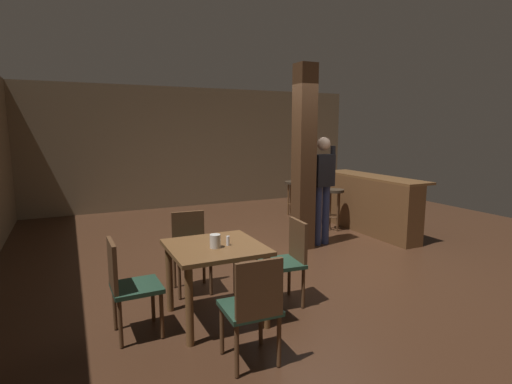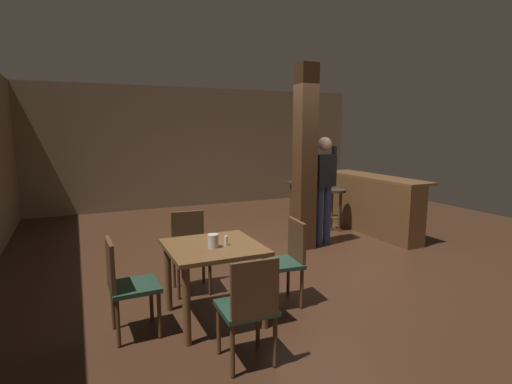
% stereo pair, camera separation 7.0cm
% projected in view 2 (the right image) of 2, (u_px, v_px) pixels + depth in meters
% --- Properties ---
extents(ground_plane, '(10.80, 10.80, 0.00)m').
position_uv_depth(ground_plane, '(296.00, 257.00, 5.82)').
color(ground_plane, '#382114').
extents(wall_back, '(8.00, 0.10, 2.80)m').
position_uv_depth(wall_back, '(204.00, 147.00, 9.64)').
color(wall_back, '#756047').
rests_on(wall_back, ground_plane).
extents(pillar, '(0.28, 0.28, 2.80)m').
position_uv_depth(pillar, '(305.00, 159.00, 6.05)').
color(pillar, '#422816').
rests_on(pillar, ground_plane).
extents(dining_table, '(0.88, 0.88, 0.75)m').
position_uv_depth(dining_table, '(214.00, 259.00, 3.84)').
color(dining_table, brown).
rests_on(dining_table, ground_plane).
extents(chair_east, '(0.46, 0.46, 0.89)m').
position_uv_depth(chair_east, '(287.00, 257.00, 4.21)').
color(chair_east, '#1E3828').
rests_on(chair_east, ground_plane).
extents(chair_south, '(0.43, 0.43, 0.89)m').
position_uv_depth(chair_south, '(249.00, 305.00, 3.08)').
color(chair_south, '#1E3828').
rests_on(chair_south, ground_plane).
extents(chair_north, '(0.46, 0.46, 0.89)m').
position_uv_depth(chair_north, '(190.00, 247.00, 4.59)').
color(chair_north, '#1E3828').
rests_on(chair_north, ground_plane).
extents(chair_west, '(0.43, 0.43, 0.89)m').
position_uv_depth(chair_west, '(125.00, 282.00, 3.53)').
color(chair_west, '#1E3828').
rests_on(chair_west, ground_plane).
extents(napkin_cup, '(0.10, 0.10, 0.13)m').
position_uv_depth(napkin_cup, '(213.00, 241.00, 3.73)').
color(napkin_cup, beige).
rests_on(napkin_cup, dining_table).
extents(salt_shaker, '(0.03, 0.03, 0.09)m').
position_uv_depth(salt_shaker, '(226.00, 241.00, 3.80)').
color(salt_shaker, silver).
rests_on(salt_shaker, dining_table).
extents(standing_person, '(0.47, 0.23, 1.72)m').
position_uv_depth(standing_person, '(324.00, 183.00, 6.29)').
color(standing_person, black).
rests_on(standing_person, ground_plane).
extents(bar_counter, '(0.56, 2.27, 1.02)m').
position_uv_depth(bar_counter, '(369.00, 204.00, 7.14)').
color(bar_counter, brown).
rests_on(bar_counter, ground_plane).
extents(bar_stool_near, '(0.35, 0.35, 0.76)m').
position_uv_depth(bar_stool_near, '(336.00, 200.00, 7.26)').
color(bar_stool_near, '#2D2319').
rests_on(bar_stool_near, ground_plane).
extents(bar_stool_mid, '(0.37, 0.37, 0.79)m').
position_uv_depth(bar_stool_mid, '(310.00, 193.00, 7.80)').
color(bar_stool_mid, '#2D2319').
rests_on(bar_stool_mid, ground_plane).
extents(bar_stool_far, '(0.37, 0.37, 0.73)m').
position_uv_depth(bar_stool_far, '(296.00, 189.00, 8.60)').
color(bar_stool_far, '#2D2319').
rests_on(bar_stool_far, ground_plane).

